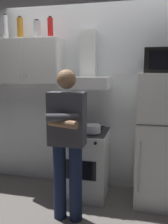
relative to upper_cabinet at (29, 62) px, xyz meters
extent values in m
plane|color=slate|center=(0.85, -0.37, -1.75)|extent=(7.00, 7.00, 0.00)
cube|color=white|center=(0.85, 0.23, -0.40)|extent=(4.80, 0.10, 2.70)
cube|color=white|center=(0.00, 0.01, 0.00)|extent=(0.90, 0.34, 0.60)
cube|color=white|center=(-0.22, -0.17, 0.00)|extent=(0.43, 0.01, 0.58)
cube|color=white|center=(0.22, -0.17, 0.00)|extent=(0.43, 0.01, 0.58)
sphere|color=#B2B2B7|center=(-0.04, -0.18, -0.18)|extent=(0.02, 0.02, 0.02)
sphere|color=#B2B2B7|center=(0.04, -0.18, -0.18)|extent=(0.02, 0.02, 0.02)
cube|color=silver|center=(0.80, -0.12, -1.32)|extent=(0.60, 0.60, 0.85)
cube|color=black|center=(0.80, -0.12, -0.89)|extent=(0.59, 0.59, 0.01)
cube|color=black|center=(0.80, -0.43, -1.30)|extent=(0.42, 0.01, 0.24)
cylinder|color=black|center=(0.67, -0.24, -0.88)|extent=(0.16, 0.16, 0.01)
cylinder|color=black|center=(0.93, -0.24, -0.88)|extent=(0.16, 0.16, 0.01)
cylinder|color=black|center=(0.67, 0.00, -0.88)|extent=(0.16, 0.16, 0.01)
cylinder|color=black|center=(0.93, 0.00, -0.88)|extent=(0.16, 0.16, 0.01)
cylinder|color=black|center=(0.60, -0.44, -0.95)|extent=(0.04, 0.02, 0.04)
cylinder|color=black|center=(0.73, -0.44, -0.95)|extent=(0.04, 0.02, 0.04)
cylinder|color=black|center=(0.87, -0.44, -0.95)|extent=(0.04, 0.02, 0.04)
cylinder|color=black|center=(1.00, -0.44, -0.95)|extent=(0.04, 0.02, 0.04)
cube|color=white|center=(0.80, -0.04, -0.27)|extent=(0.60, 0.44, 0.15)
cube|color=white|center=(0.80, 0.10, 0.10)|extent=(0.20, 0.16, 0.60)
cube|color=white|center=(1.75, -0.12, -0.95)|extent=(0.60, 0.60, 1.60)
cube|color=#4C4C4C|center=(1.75, -0.43, -0.71)|extent=(0.59, 0.01, 0.01)
cylinder|color=silver|center=(1.50, -0.44, -1.19)|extent=(0.02, 0.02, 0.60)
cube|color=black|center=(1.75, -0.10, -0.01)|extent=(0.48, 0.36, 0.28)
cube|color=black|center=(1.71, -0.29, -0.01)|extent=(0.30, 0.01, 0.20)
cylinder|color=#192342|center=(0.66, -0.72, -1.32)|extent=(0.14, 0.14, 0.85)
cylinder|color=#192342|center=(0.84, -0.72, -1.32)|extent=(0.14, 0.14, 0.85)
cube|color=#3F3F47|center=(0.75, -0.72, -0.62)|extent=(0.38, 0.20, 0.56)
cylinder|color=#3F3F47|center=(0.75, -0.86, -0.58)|extent=(0.33, 0.17, 0.08)
cylinder|color=#8C6647|center=(0.75, -0.86, -0.64)|extent=(0.33, 0.17, 0.08)
sphere|color=#8C6647|center=(0.75, -0.72, -0.21)|extent=(0.20, 0.20, 0.20)
cylinder|color=#B7BABF|center=(0.93, -0.24, -0.83)|extent=(0.20, 0.20, 0.10)
cylinder|color=black|center=(0.81, -0.24, -0.79)|extent=(0.05, 0.01, 0.01)
cylinder|color=black|center=(1.05, -0.24, -0.79)|extent=(0.05, 0.01, 0.01)
cylinder|color=red|center=(0.32, -0.03, 0.42)|extent=(0.07, 0.07, 0.24)
cylinder|color=black|center=(0.32, -0.03, 0.55)|extent=(0.04, 0.04, 0.02)
cylinder|color=#B2B5BA|center=(0.13, -0.01, 0.41)|extent=(0.10, 0.10, 0.22)
cylinder|color=black|center=(0.13, -0.01, 0.53)|extent=(0.05, 0.05, 0.02)
cylinder|color=#B7721E|center=(-0.10, -0.03, 0.43)|extent=(0.08, 0.08, 0.26)
cylinder|color=black|center=(-0.10, -0.03, 0.57)|extent=(0.04, 0.04, 0.02)
cylinder|color=silver|center=(-0.34, 0.01, 0.46)|extent=(0.07, 0.07, 0.31)
cylinder|color=black|center=(-0.34, 0.01, 0.62)|extent=(0.04, 0.04, 0.02)
camera|label=1|loc=(1.50, -3.12, -0.13)|focal=39.23mm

